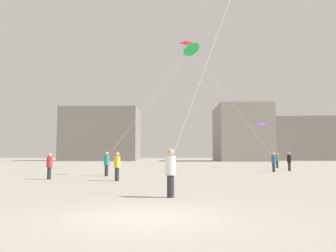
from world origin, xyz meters
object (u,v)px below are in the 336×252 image
Objects in this scene: person_in_red at (49,165)px; person_in_green at (277,160)px; person_in_blue at (274,161)px; building_right_hall at (298,139)px; building_left_hall at (101,135)px; person_in_white at (171,171)px; kite_crimson_delta at (188,46)px; person_in_black at (289,161)px; person_in_teal at (107,163)px; kite_violet_delta at (261,124)px; person_in_yellow at (117,165)px; building_centre_hall at (241,134)px; kite_emerald_diamond at (191,49)px.

person_in_green is at bearing 124.66° from person_in_red.
person_in_green is 26.47m from person_in_red.
building_right_hall is (25.45, 61.90, 4.87)m from person_in_blue.
person_in_green is at bearing -55.80° from building_left_hall.
person_in_white is 26.52m from kite_crimson_delta.
person_in_blue is at bearing -75.81° from person_in_black.
building_left_hall is (-14.74, 60.85, 5.86)m from person_in_teal.
kite_violet_delta is at bearing 165.83° from person_in_white.
kite_violet_delta is (10.34, 26.93, 4.21)m from person_in_white.
person_in_yellow is 24.27m from kite_violet_delta.
person_in_white is at bearing -85.39° from person_in_yellow.
person_in_green is at bearing -112.85° from building_right_hall.
person_in_teal is at bearing -110.29° from building_centre_hall.
person_in_blue is (-2.92, -8.44, -0.02)m from person_in_green.
building_centre_hall is at bearing -76.47° from person_in_blue.
person_in_black is at bearing -111.30° from building_right_hall.
person_in_green is 0.20× the size of kite_emerald_diamond.
building_right_hall is at bearing 65.43° from kite_violet_delta.
person_in_blue is 0.11× the size of building_centre_hall.
kite_emerald_diamond reaches higher than kite_violet_delta.
kite_crimson_delta is at bearing -45.88° from person_in_teal.
kite_crimson_delta is 53.98m from building_left_hall.
building_centre_hall is at bearing 52.68° from person_in_yellow.
person_in_yellow is 18.67m from person_in_black.
person_in_yellow is at bearing 73.49° from person_in_green.
kite_crimson_delta is (-10.30, -2.87, 12.65)m from person_in_green.
person_in_green is at bearing 162.37° from person_in_white.
kite_crimson_delta reaches higher than person_in_black.
person_in_white is at bearing -174.33° from person_in_teal.
kite_crimson_delta is 0.61× the size of building_right_hall.
person_in_teal is 62.88m from building_left_hall.
person_in_white is (-11.88, -26.13, -0.01)m from person_in_green.
person_in_red is at bearing -111.70° from building_centre_hall.
person_in_white is at bearing -55.95° from person_in_black.
kite_violet_delta is (18.08, 18.56, 4.27)m from person_in_red.
person_in_white is at bearing 87.91° from person_in_green.
person_in_green is at bearing 52.48° from kite_emerald_diamond.
person_in_white is at bearing -93.90° from kite_crimson_delta.
building_left_hall reaches higher than person_in_blue.
building_left_hall is (-29.93, 45.50, 1.65)m from kite_violet_delta.
person_in_yellow is at bearing -148.93° from person_in_white.
person_in_teal is at bearing 90.31° from person_in_yellow.
person_in_black is at bearing -117.52° from person_in_blue.
person_in_blue is at bearing -83.20° from person_in_teal.
kite_violet_delta is 0.48× the size of kite_emerald_diamond.
person_in_red is at bearing -156.19° from kite_emerald_diamond.
kite_violet_delta is at bearing -56.67° from building_left_hall.
person_in_yellow is 1.03× the size of person_in_red.
person_in_white is at bearing -103.37° from building_centre_hall.
person_in_blue is 0.08× the size of building_right_hall.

